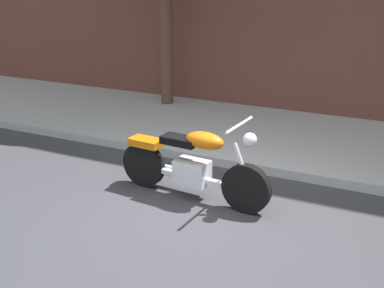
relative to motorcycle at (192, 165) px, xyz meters
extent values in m
plane|color=#38383D|center=(0.29, -0.45, -0.46)|extent=(60.00, 60.00, 0.00)
cube|color=#B1B1B1|center=(0.29, 2.65, -0.39)|extent=(22.51, 3.07, 0.14)
cylinder|color=black|center=(0.76, -0.07, -0.15)|extent=(0.64, 0.16, 0.63)
cylinder|color=black|center=(-0.76, 0.06, -0.15)|extent=(0.64, 0.16, 0.63)
cube|color=silver|center=(0.00, -0.01, -0.10)|extent=(0.46, 0.32, 0.32)
cube|color=silver|center=(0.00, -0.01, -0.17)|extent=(1.38, 0.19, 0.06)
ellipsoid|color=#D1660C|center=(0.18, -0.02, 0.37)|extent=(0.54, 0.30, 0.22)
cube|color=black|center=(-0.18, 0.01, 0.31)|extent=(0.50, 0.28, 0.10)
cube|color=#D1660C|center=(-0.71, 0.05, 0.19)|extent=(0.46, 0.28, 0.10)
cylinder|color=silver|center=(0.70, -0.06, 0.13)|extent=(0.27, 0.07, 0.58)
cylinder|color=silver|center=(0.64, -0.06, 0.65)|extent=(0.09, 0.70, 0.04)
sphere|color=silver|center=(0.78, -0.07, 0.49)|extent=(0.17, 0.17, 0.17)
cylinder|color=silver|center=(-0.23, 0.17, -0.20)|extent=(0.80, 0.16, 0.09)
cylinder|color=brown|center=(-2.31, 3.64, 1.33)|extent=(0.26, 0.26, 3.59)
camera|label=1|loc=(2.43, -5.12, 2.35)|focal=44.71mm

